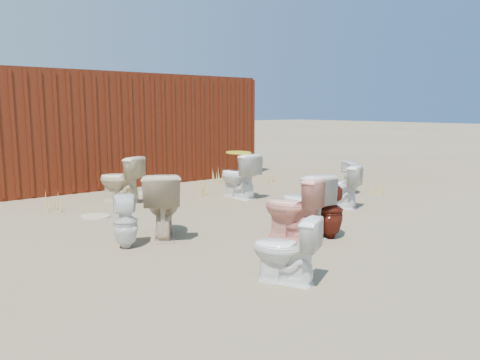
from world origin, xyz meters
TOP-DOWN VIEW (x-y plane):
  - ground at (0.00, 0.00)m, footprint 100.00×100.00m
  - shipping_container at (0.00, 5.20)m, footprint 6.00×2.40m
  - toilet_front_a at (-1.43, -1.98)m, footprint 0.62×0.73m
  - toilet_front_pink at (-0.31, -0.92)m, footprint 0.66×0.89m
  - toilet_front_c at (-0.08, -0.87)m, footprint 0.59×0.88m
  - toilet_front_maroon at (0.10, -1.17)m, footprint 0.40×0.41m
  - toilet_front_e at (1.61, 0.01)m, footprint 0.63×0.81m
  - toilet_back_a at (-2.16, 0.00)m, footprint 0.37×0.38m
  - toilet_back_beige_left at (-1.09, 2.68)m, footprint 0.80×0.92m
  - toilet_back_beige_right at (-1.58, 0.17)m, footprint 0.82×0.96m
  - toilet_back_yellowlid at (0.82, 1.72)m, footprint 0.54×0.86m
  - toilet_back_e at (2.86, 0.75)m, footprint 0.32×0.33m
  - yellow_lid at (0.82, 1.72)m, footprint 0.43×0.53m
  - loose_tank at (0.71, -0.33)m, footprint 0.54×0.38m
  - loose_lid_near at (-0.45, 3.18)m, footprint 0.39×0.50m
  - loose_lid_far at (-1.88, 1.81)m, footprint 0.56×0.59m
  - weed_clump_a at (-2.34, 2.62)m, footprint 0.36×0.36m
  - weed_clump_b at (0.42, 2.33)m, footprint 0.32×0.32m
  - weed_clump_c at (2.49, 2.75)m, footprint 0.36×0.36m
  - weed_clump_d at (-0.86, 3.08)m, footprint 0.30×0.30m
  - weed_clump_e at (1.62, 3.50)m, footprint 0.34×0.34m
  - weed_clump_f at (3.17, 0.41)m, footprint 0.28×0.28m

SIDE VIEW (x-z plane):
  - ground at x=0.00m, z-range 0.00..0.00m
  - loose_lid_near at x=-0.45m, z-range 0.00..0.02m
  - loose_lid_far at x=-1.88m, z-range 0.00..0.02m
  - weed_clump_d at x=-0.86m, z-range 0.00..0.24m
  - weed_clump_f at x=3.17m, z-range 0.00..0.25m
  - weed_clump_c at x=2.49m, z-range 0.00..0.27m
  - weed_clump_b at x=0.42m, z-range 0.00..0.29m
  - weed_clump_e at x=1.62m, z-range 0.00..0.29m
  - weed_clump_a at x=-2.34m, z-range 0.00..0.31m
  - loose_tank at x=0.71m, z-range 0.00..0.35m
  - toilet_back_a at x=-2.16m, z-range 0.00..0.64m
  - toilet_front_a at x=-1.43m, z-range 0.00..0.65m
  - toilet_back_e at x=2.86m, z-range 0.00..0.66m
  - toilet_front_maroon at x=0.10m, z-range 0.00..0.72m
  - toilet_front_e at x=1.61m, z-range 0.00..0.73m
  - toilet_front_pink at x=-0.31m, z-range 0.00..0.81m
  - toilet_back_beige_left at x=-1.09m, z-range 0.00..0.82m
  - toilet_front_c at x=-0.08m, z-range 0.00..0.83m
  - toilet_back_yellowlid at x=0.82m, z-range 0.00..0.84m
  - toilet_back_beige_right at x=-1.58m, z-range 0.00..0.85m
  - yellow_lid at x=0.82m, z-range 0.84..0.86m
  - shipping_container at x=0.00m, z-range 0.00..2.40m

